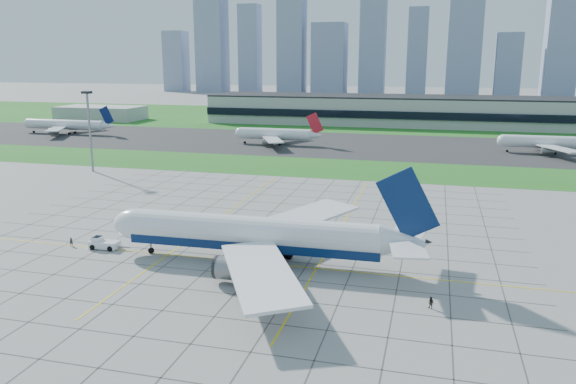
# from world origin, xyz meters

# --- Properties ---
(ground) EXTENTS (1400.00, 1400.00, 0.00)m
(ground) POSITION_xyz_m (0.00, 0.00, 0.00)
(ground) COLOR gray
(ground) RESTS_ON ground
(grass_median) EXTENTS (700.00, 35.00, 0.04)m
(grass_median) POSITION_xyz_m (0.00, 90.00, 0.02)
(grass_median) COLOR #206B1E
(grass_median) RESTS_ON ground
(asphalt_taxiway) EXTENTS (700.00, 75.00, 0.04)m
(asphalt_taxiway) POSITION_xyz_m (0.00, 145.00, 0.03)
(asphalt_taxiway) COLOR #383838
(asphalt_taxiway) RESTS_ON ground
(grass_far) EXTENTS (700.00, 145.00, 0.04)m
(grass_far) POSITION_xyz_m (0.00, 255.00, 0.02)
(grass_far) COLOR #206B1E
(grass_far) RESTS_ON ground
(apron_markings) EXTENTS (120.00, 130.00, 0.03)m
(apron_markings) POSITION_xyz_m (0.43, 11.09, 0.02)
(apron_markings) COLOR #474744
(apron_markings) RESTS_ON ground
(terminal) EXTENTS (260.00, 43.00, 15.80)m
(terminal) POSITION_xyz_m (40.00, 229.87, 7.89)
(terminal) COLOR #B7B7B2
(terminal) RESTS_ON ground
(service_block) EXTENTS (50.00, 25.00, 8.00)m
(service_block) POSITION_xyz_m (-160.00, 210.00, 4.00)
(service_block) COLOR #B7B7B2
(service_block) RESTS_ON ground
(light_mast) EXTENTS (2.50, 2.50, 25.60)m
(light_mast) POSITION_xyz_m (-70.00, 65.00, 16.18)
(light_mast) COLOR gray
(light_mast) RESTS_ON ground
(city_skyline) EXTENTS (523.00, 32.40, 160.00)m
(city_skyline) POSITION_xyz_m (-8.71, 520.00, 59.09)
(city_skyline) COLOR #8390AC
(city_skyline) RESTS_ON ground
(airliner) EXTENTS (58.61, 59.38, 18.45)m
(airliner) POSITION_xyz_m (6.95, -1.69, 5.04)
(airliner) COLOR white
(airliner) RESTS_ON ground
(pushback_tug) EXTENTS (8.11, 2.95, 2.25)m
(pushback_tug) POSITION_xyz_m (-23.52, -1.94, 1.00)
(pushback_tug) COLOR white
(pushback_tug) RESTS_ON ground
(crew_near) EXTENTS (0.73, 0.71, 1.69)m
(crew_near) POSITION_xyz_m (-30.31, -2.21, 0.84)
(crew_near) COLOR black
(crew_near) RESTS_ON ground
(crew_far) EXTENTS (1.11, 1.04, 1.82)m
(crew_far) POSITION_xyz_m (37.23, -13.65, 0.91)
(crew_far) COLOR black
(crew_far) RESTS_ON ground
(distant_jet_0) EXTENTS (47.64, 42.66, 14.08)m
(distant_jet_0) POSITION_xyz_m (-137.89, 145.92, 4.49)
(distant_jet_0) COLOR white
(distant_jet_0) RESTS_ON ground
(distant_jet_1) EXTENTS (36.29, 42.66, 14.08)m
(distant_jet_1) POSITION_xyz_m (-28.72, 137.05, 4.48)
(distant_jet_1) COLOR white
(distant_jet_1) RESTS_ON ground
(distant_jet_2) EXTENTS (37.35, 42.66, 14.08)m
(distant_jet_2) POSITION_xyz_m (78.90, 140.72, 4.48)
(distant_jet_2) COLOR white
(distant_jet_2) RESTS_ON ground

